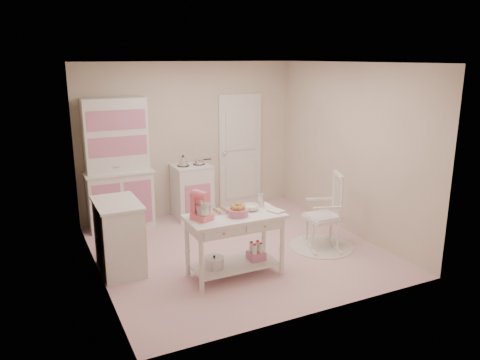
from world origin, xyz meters
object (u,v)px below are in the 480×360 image
object	(u,v)px
hutch	(118,164)
base_cabinet	(119,236)
stand_mixer	(202,206)
rocking_chair	(323,211)
bread_basket	(238,212)
work_table	(235,245)
stove	(192,191)

from	to	relation	value
hutch	base_cabinet	xyz separation A→B (m)	(-0.35, -1.58, -0.58)
hutch	stand_mixer	size ratio (longest dim) A/B	6.12
hutch	stand_mixer	bearing A→B (deg)	-78.02
base_cabinet	stand_mixer	bearing A→B (deg)	-42.05
rocking_chair	bread_basket	distance (m)	1.56
base_cabinet	work_table	bearing A→B (deg)	-31.71
rocking_chair	bread_basket	bearing A→B (deg)	-147.87
base_cabinet	work_table	size ratio (longest dim) A/B	0.77
base_cabinet	rocking_chair	bearing A→B (deg)	-10.30
hutch	bread_basket	size ratio (longest dim) A/B	8.32
stove	work_table	world-z (taller)	stove
hutch	base_cabinet	world-z (taller)	hutch
stove	bread_basket	size ratio (longest dim) A/B	3.68
hutch	work_table	bearing A→B (deg)	-68.79
base_cabinet	work_table	xyz separation A→B (m)	(1.26, -0.78, -0.06)
rocking_chair	stand_mixer	bearing A→B (deg)	-152.62
stove	hutch	bearing A→B (deg)	177.61
hutch	stand_mixer	world-z (taller)	hutch
work_table	bread_basket	distance (m)	0.45
base_cabinet	bread_basket	world-z (taller)	base_cabinet
stand_mixer	bread_basket	world-z (taller)	stand_mixer
work_table	bread_basket	bearing A→B (deg)	-68.20
stove	base_cabinet	xyz separation A→B (m)	(-1.55, -1.53, 0.00)
stove	base_cabinet	world-z (taller)	same
stove	base_cabinet	bearing A→B (deg)	-135.25
base_cabinet	rocking_chair	world-z (taller)	rocking_chair
stand_mixer	bread_basket	bearing A→B (deg)	-31.45
stove	stand_mixer	bearing A→B (deg)	-107.03
rocking_chair	stove	bearing A→B (deg)	141.12
work_table	stove	bearing A→B (deg)	83.04
base_cabinet	stand_mixer	size ratio (longest dim) A/B	2.71
stove	work_table	size ratio (longest dim) A/B	0.77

